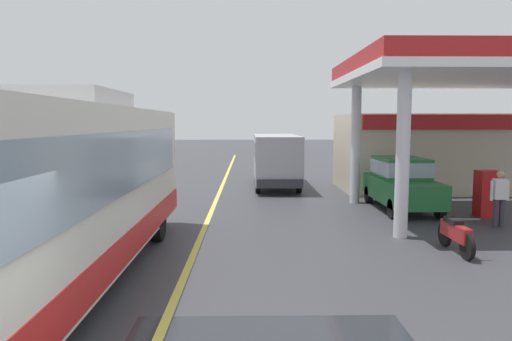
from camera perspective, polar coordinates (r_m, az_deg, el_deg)
name	(u,v)px	position (r m, az deg, el deg)	size (l,w,h in m)	color
ground	(224,182)	(24.21, -3.93, -1.37)	(120.00, 120.00, 0.00)	#38383D
lane_divider_stripe	(217,197)	(19.27, -4.71, -3.22)	(0.16, 50.00, 0.01)	#D8CC4C
coach_bus_main	(61,194)	(9.35, -22.61, -2.66)	(2.60, 11.04, 3.69)	silver
gas_station_roadside	(438,133)	(20.55, 21.24, 4.31)	(9.10, 11.95, 5.10)	#B21E1E
car_at_pump	(401,181)	(17.10, 17.22, -1.20)	(1.70, 4.20, 1.82)	#1E602D
minibus_opposing_lane	(276,156)	(22.14, 2.43, 1.79)	(2.04, 6.13, 2.44)	#A5A5AD
motorcycle_parked_forecourt	(455,234)	(11.99, 23.09, -7.09)	(0.55, 1.80, 0.92)	black
pedestrian_near_pump	(500,195)	(15.31, 27.50, -2.70)	(0.55, 0.22, 1.66)	#33333F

